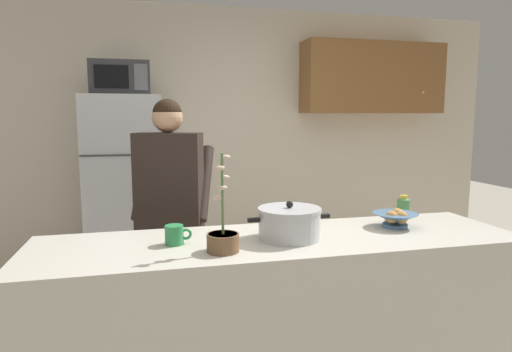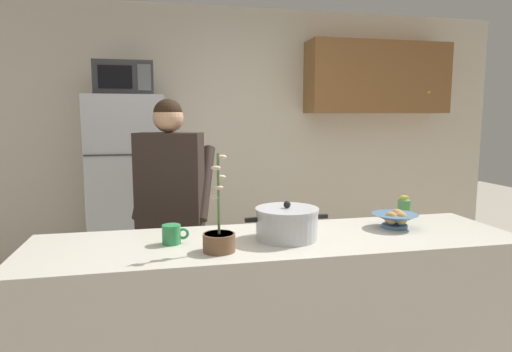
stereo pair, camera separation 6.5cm
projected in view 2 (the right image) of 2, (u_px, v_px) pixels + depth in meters
back_wall_unit at (244, 131)px, 4.42m from camera, size 6.00×0.48×2.60m
kitchen_island at (278, 323)px, 2.29m from camera, size 2.50×0.68×0.92m
refrigerator at (129, 195)px, 3.85m from camera, size 0.64×0.68×1.72m
microwave at (125, 79)px, 3.70m from camera, size 0.48×0.37×0.28m
person_near_pot at (171, 195)px, 2.84m from camera, size 0.59×0.53×1.65m
cooking_pot at (287, 223)px, 2.22m from camera, size 0.43×0.32×0.20m
coffee_mug at (172, 234)px, 2.13m from camera, size 0.13×0.09×0.10m
bread_bowl at (395, 219)px, 2.43m from camera, size 0.25×0.25×0.10m
bottle_near_edge at (404, 208)px, 2.65m from camera, size 0.08×0.08×0.14m
potted_orchid at (219, 237)px, 2.01m from camera, size 0.15×0.15×0.45m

